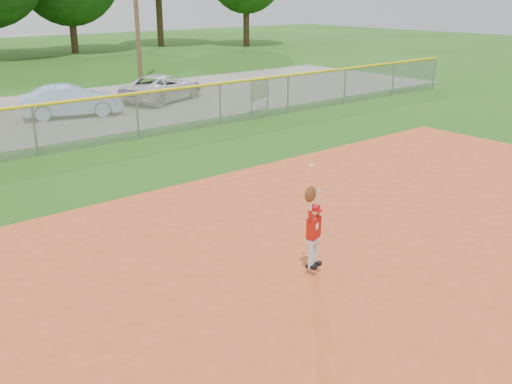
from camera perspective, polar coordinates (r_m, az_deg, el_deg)
ground at (r=9.65m, az=-0.35°, el=-8.84°), size 120.00×120.00×0.00m
clay_infield at (r=7.90m, az=14.16°, el=-16.37°), size 24.00×16.00×0.04m
car_blue at (r=23.26m, az=-18.00°, el=8.66°), size 3.91×2.22×1.22m
car_white_b at (r=25.90m, az=-9.29°, el=10.28°), size 4.62×3.41×1.17m
sponsor_sign at (r=23.08m, az=0.38°, el=10.25°), size 1.49×0.65×1.41m
outfield_fence at (r=17.83m, az=-21.28°, el=6.09°), size 40.06×0.10×1.55m
ballplayer at (r=9.47m, az=5.74°, el=-3.46°), size 0.49×0.27×1.85m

